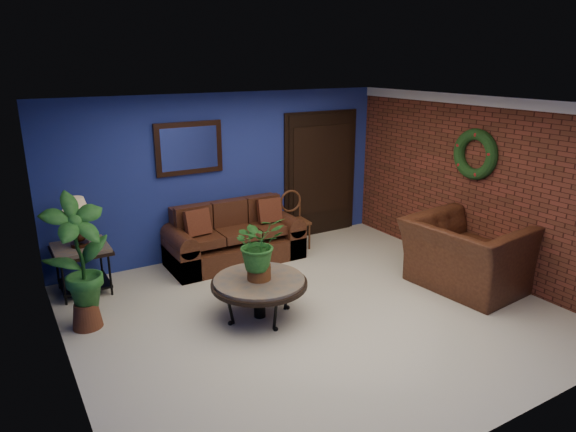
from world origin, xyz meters
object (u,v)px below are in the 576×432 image
end_table (81,257)px  side_chair (293,216)px  coffee_table (259,283)px  armchair (467,255)px  sofa (233,241)px  table_lamp (76,216)px

end_table → side_chair: bearing=1.2°
coffee_table → armchair: armchair is taller
sofa → end_table: 2.19m
coffee_table → side_chair: bearing=49.2°
side_chair → armchair: armchair is taller
sofa → side_chair: side_chair is taller
end_table → armchair: (4.45, -2.48, -0.03)m
sofa → coffee_table: sofa is taller
end_table → armchair: size_ratio=0.49×
table_lamp → side_chair: 3.33m
end_table → side_chair: size_ratio=0.76×
table_lamp → end_table: bearing=0.0°
coffee_table → table_lamp: table_lamp is taller
side_chair → armchair: bearing=-60.8°
coffee_table → end_table: (-1.68, 1.80, 0.07)m
end_table → armchair: bearing=-29.1°
coffee_table → armchair: 2.85m
table_lamp → coffee_table: bearing=-47.0°
sofa → table_lamp: 2.31m
end_table → side_chair: (3.29, 0.07, 0.03)m
table_lamp → side_chair: bearing=1.2°
coffee_table → end_table: end_table is taller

